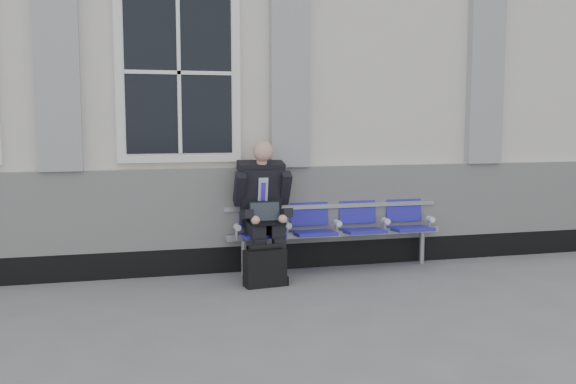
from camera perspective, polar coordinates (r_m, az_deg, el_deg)
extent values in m
plane|color=slate|center=(5.98, -11.48, -10.64)|extent=(70.00, 70.00, 0.00)
cube|color=silver|center=(9.22, -12.99, 8.51)|extent=(14.00, 4.00, 4.20)
cube|color=black|center=(7.36, -12.14, -6.19)|extent=(14.00, 0.10, 0.30)
cube|color=silver|center=(7.24, -12.25, -1.57)|extent=(14.00, 0.08, 0.90)
cube|color=#95989B|center=(7.21, -19.88, 11.31)|extent=(0.45, 0.14, 2.40)
cube|color=#95989B|center=(7.42, 0.14, 11.53)|extent=(0.45, 0.14, 2.40)
cube|color=#95989B|center=(8.41, 17.15, 10.65)|extent=(0.45, 0.14, 2.40)
cube|color=white|center=(7.21, -9.72, 10.39)|extent=(1.35, 0.10, 1.95)
cube|color=black|center=(7.16, -9.68, 10.42)|extent=(1.15, 0.02, 1.75)
cube|color=#9EA0A3|center=(7.53, 4.31, -3.69)|extent=(2.60, 0.07, 0.07)
cube|color=#9EA0A3|center=(7.59, 4.04, -1.23)|extent=(2.60, 0.05, 0.05)
cylinder|color=#9EA0A3|center=(7.30, -3.95, -5.81)|extent=(0.06, 0.06, 0.39)
cylinder|color=#9EA0A3|center=(7.99, 11.81, -4.86)|extent=(0.06, 0.06, 0.39)
cube|color=#201CA0|center=(7.21, -2.28, -3.88)|extent=(0.46, 0.42, 0.07)
cube|color=#201CA0|center=(7.37, -2.63, -1.61)|extent=(0.46, 0.10, 0.40)
cube|color=#201CA0|center=(7.36, 2.30, -3.67)|extent=(0.46, 0.42, 0.07)
cube|color=#201CA0|center=(7.51, 1.85, -1.45)|extent=(0.46, 0.10, 0.40)
cube|color=#201CA0|center=(7.55, 6.67, -3.45)|extent=(0.46, 0.42, 0.07)
cube|color=#201CA0|center=(7.70, 6.13, -1.29)|extent=(0.46, 0.10, 0.40)
cube|color=#201CA0|center=(7.79, 10.80, -3.22)|extent=(0.46, 0.42, 0.07)
cube|color=#201CA0|center=(7.94, 10.19, -1.13)|extent=(0.46, 0.10, 0.40)
cylinder|color=white|center=(7.17, -4.52, -3.15)|extent=(0.07, 0.12, 0.07)
cylinder|color=white|center=(7.29, -0.02, -2.97)|extent=(0.07, 0.12, 0.07)
cylinder|color=white|center=(7.46, 4.45, -2.77)|extent=(0.07, 0.12, 0.07)
cylinder|color=white|center=(7.67, 8.69, -2.56)|extent=(0.07, 0.12, 0.07)
cylinder|color=white|center=(7.92, 12.55, -2.37)|extent=(0.07, 0.12, 0.07)
cube|color=black|center=(6.88, -2.42, -7.82)|extent=(0.12, 0.28, 0.10)
cube|color=black|center=(6.92, -0.68, -7.71)|extent=(0.12, 0.28, 0.10)
cube|color=black|center=(6.89, -2.54, -6.10)|extent=(0.13, 0.14, 0.47)
cube|color=black|center=(6.94, -0.81, -6.01)|extent=(0.13, 0.14, 0.47)
cube|color=black|center=(7.06, -2.94, -3.32)|extent=(0.15, 0.48, 0.15)
cube|color=black|center=(7.11, -1.25, -3.26)|extent=(0.15, 0.48, 0.15)
cube|color=black|center=(7.24, -2.46, -0.27)|extent=(0.45, 0.36, 0.67)
cube|color=silver|center=(7.11, -2.25, -0.21)|extent=(0.11, 0.10, 0.38)
cube|color=#472BC8|center=(7.10, -2.23, -0.39)|extent=(0.05, 0.08, 0.32)
cube|color=black|center=(7.18, -2.42, 2.24)|extent=(0.51, 0.25, 0.15)
cylinder|color=#D7A386|center=(7.12, -2.34, 2.81)|extent=(0.12, 0.12, 0.11)
sphere|color=#D7A386|center=(7.05, -2.23, 3.64)|extent=(0.22, 0.22, 0.22)
cube|color=black|center=(7.08, -4.32, 0.26)|extent=(0.11, 0.30, 0.40)
cube|color=black|center=(7.18, -0.29, 0.37)|extent=(0.11, 0.30, 0.40)
cube|color=black|center=(6.93, -3.68, -2.00)|extent=(0.10, 0.33, 0.15)
cube|color=black|center=(7.02, -0.25, -1.88)|extent=(0.10, 0.33, 0.15)
sphere|color=#D7A386|center=(6.80, -2.91, -2.51)|extent=(0.10, 0.10, 0.10)
sphere|color=#D7A386|center=(6.87, -0.47, -2.42)|extent=(0.10, 0.10, 0.10)
cube|color=black|center=(6.93, -1.84, -2.80)|extent=(0.35, 0.25, 0.02)
cube|color=black|center=(7.03, -2.05, -1.74)|extent=(0.35, 0.10, 0.23)
cube|color=black|center=(7.02, -2.04, -1.75)|extent=(0.32, 0.07, 0.19)
cube|color=black|center=(6.77, -2.07, -6.77)|extent=(0.45, 0.24, 0.39)
cylinder|color=black|center=(6.73, -2.08, -4.97)|extent=(0.35, 0.11, 0.07)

